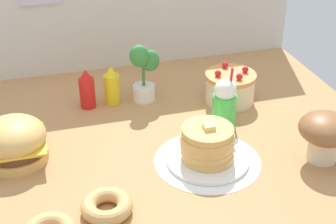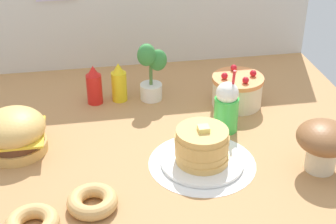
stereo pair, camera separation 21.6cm
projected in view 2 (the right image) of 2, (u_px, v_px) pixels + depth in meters
The scene contains 12 objects.
ground_plane at pixel (158, 153), 2.29m from camera, with size 2.17×1.94×0.02m, color #B27F4C.
doily_mat at pixel (202, 163), 2.20m from camera, with size 0.47×0.47×0.00m, color white.
burger at pixel (14, 133), 2.24m from camera, with size 0.28×0.28×0.20m.
pancake_stack at pixel (202, 149), 2.16m from camera, with size 0.36×0.36×0.19m.
layer_cake at pixel (237, 90), 2.62m from camera, with size 0.27×0.27×0.19m.
ketchup_bottle at pixel (94, 86), 2.63m from camera, with size 0.08×0.08×0.21m.
mustard_bottle at pixel (119, 83), 2.65m from camera, with size 0.08×0.08×0.21m.
cream_soda_cup at pixel (226, 107), 2.38m from camera, with size 0.12×0.12×0.32m.
donut_pink_glaze at pixel (32, 223), 1.83m from camera, with size 0.20×0.20×0.06m.
donut_chocolate at pixel (92, 201), 1.93m from camera, with size 0.20×0.20×0.06m.
potted_plant at pixel (151, 69), 2.63m from camera, with size 0.16×0.13×0.33m.
mushroom_stool at pixel (324, 142), 2.10m from camera, with size 0.23×0.23×0.22m.
Camera 2 is at (-0.28, -1.87, 1.29)m, focal length 53.92 mm.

